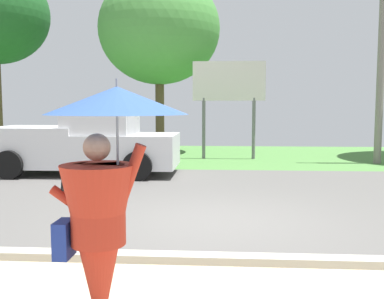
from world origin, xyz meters
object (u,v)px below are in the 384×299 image
(roadside_billboard, at_px, (229,88))
(pickup_truck, at_px, (85,143))
(tree_right_mid, at_px, (159,29))
(monk_pedestrian, at_px, (104,201))
(utility_pole, at_px, (381,58))

(roadside_billboard, bearing_deg, pickup_truck, -135.74)
(pickup_truck, bearing_deg, tree_right_mid, 79.13)
(monk_pedestrian, relative_size, utility_pole, 0.32)
(pickup_truck, relative_size, tree_right_mid, 0.72)
(pickup_truck, xyz_separation_m, roadside_billboard, (4.05, 3.95, 1.68))
(monk_pedestrian, distance_m, roadside_billboard, 12.87)
(utility_pole, relative_size, tree_right_mid, 0.92)
(tree_right_mid, bearing_deg, roadside_billboard, -36.73)
(monk_pedestrian, relative_size, pickup_truck, 0.41)
(pickup_truck, bearing_deg, roadside_billboard, 45.15)
(pickup_truck, bearing_deg, monk_pedestrian, -70.87)
(pickup_truck, distance_m, tree_right_mid, 7.42)
(pickup_truck, height_order, roadside_billboard, roadside_billboard)
(pickup_truck, distance_m, utility_pole, 9.84)
(pickup_truck, height_order, utility_pole, utility_pole)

